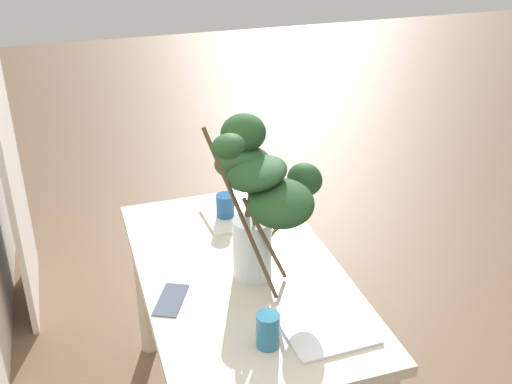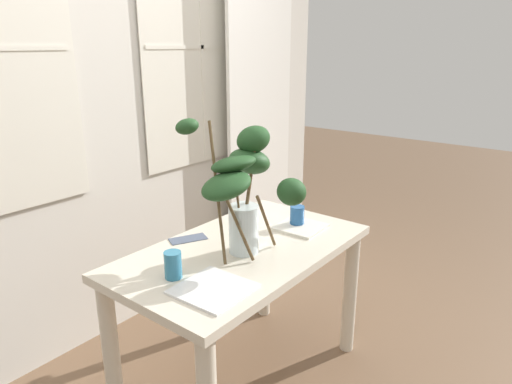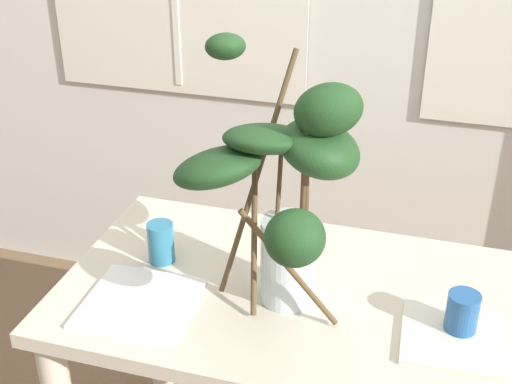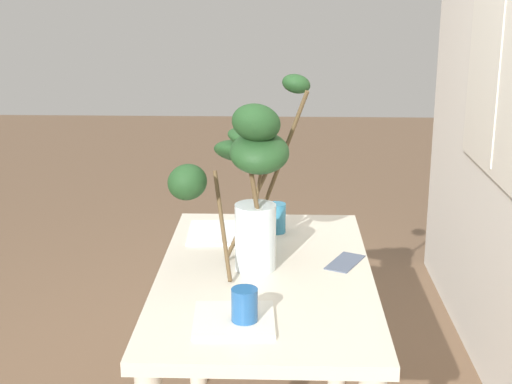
% 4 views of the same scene
% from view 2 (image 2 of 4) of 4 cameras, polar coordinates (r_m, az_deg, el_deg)
% --- Properties ---
extents(ground, '(14.00, 14.00, 0.00)m').
position_cam_2_polar(ground, '(2.67, -1.51, -22.00)').
color(ground, brown).
extents(back_wall_with_windows, '(4.08, 0.14, 2.84)m').
position_cam_2_polar(back_wall_with_windows, '(2.82, -18.06, 11.31)').
color(back_wall_with_windows, beige).
rests_on(back_wall_with_windows, ground).
extents(curtain_sheer_side, '(0.73, 0.03, 2.54)m').
position_cam_2_polar(curtain_sheer_side, '(3.55, 0.54, 10.72)').
color(curtain_sheer_side, white).
rests_on(curtain_sheer_side, ground).
extents(dining_table, '(1.27, 0.73, 0.77)m').
position_cam_2_polar(dining_table, '(2.32, -1.64, -9.94)').
color(dining_table, beige).
rests_on(dining_table, ground).
extents(vase_with_branches, '(0.49, 0.52, 0.66)m').
position_cam_2_polar(vase_with_branches, '(2.07, -1.41, 0.99)').
color(vase_with_branches, silver).
rests_on(vase_with_branches, dining_table).
extents(drinking_glass_blue_left, '(0.07, 0.07, 0.12)m').
position_cam_2_polar(drinking_glass_blue_left, '(1.99, -10.18, -8.82)').
color(drinking_glass_blue_left, teal).
rests_on(drinking_glass_blue_left, dining_table).
extents(drinking_glass_blue_right, '(0.08, 0.08, 0.11)m').
position_cam_2_polar(drinking_glass_blue_right, '(2.51, 5.08, -2.97)').
color(drinking_glass_blue_right, '#235693').
rests_on(drinking_glass_blue_right, dining_table).
extents(plate_square_left, '(0.29, 0.29, 0.01)m').
position_cam_2_polar(plate_square_left, '(1.90, -5.29, -11.80)').
color(plate_square_left, white).
rests_on(plate_square_left, dining_table).
extents(plate_square_right, '(0.25, 0.25, 0.01)m').
position_cam_2_polar(plate_square_right, '(2.50, 5.47, -4.28)').
color(plate_square_right, silver).
rests_on(plate_square_right, dining_table).
extents(napkin_folded, '(0.20, 0.16, 0.00)m').
position_cam_2_polar(napkin_folded, '(2.37, -8.36, -5.73)').
color(napkin_folded, '#4C566B').
rests_on(napkin_folded, dining_table).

